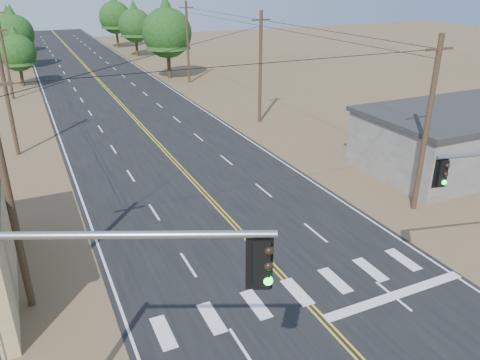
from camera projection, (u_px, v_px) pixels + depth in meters
road at (158, 143)px, 38.63m from camera, size 15.00×200.00×0.02m
building_right at (467, 138)px, 33.57m from camera, size 15.00×8.00×4.00m
utility_pole_left_near at (8, 194)px, 17.55m from camera, size 1.80×0.30×10.00m
utility_pole_left_mid at (5, 89)px, 34.18m from camera, size 1.80×0.30×10.00m
utility_pole_left_far at (4, 52)px, 50.80m from camera, size 1.80×0.30×10.00m
utility_pole_right_near at (427, 125)px, 25.71m from camera, size 1.80×0.30×10.00m
utility_pole_right_mid at (260, 67)px, 42.33m from camera, size 1.80×0.30×10.00m
utility_pole_right_far at (188, 42)px, 58.96m from camera, size 1.80×0.30×10.00m
signal_mast_left at (71, 324)px, 10.64m from camera, size 6.15×2.99×7.87m
tree_left_near at (17, 49)px, 57.25m from camera, size 4.46×4.46×7.43m
tree_left_mid at (14, 29)px, 68.34m from camera, size 5.50×5.50×9.17m
tree_left_far at (9, 24)px, 82.79m from camera, size 4.98×4.98×8.30m
tree_right_near at (167, 28)px, 61.10m from camera, size 6.45×6.45×10.76m
tree_right_mid at (135, 22)px, 79.23m from camera, size 5.57×5.57×9.28m
tree_right_far at (115, 14)px, 89.26m from camera, size 6.05×6.05×10.09m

